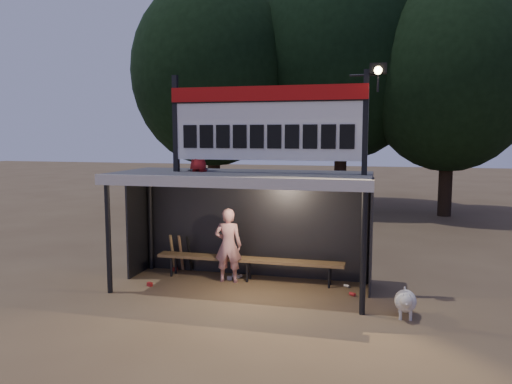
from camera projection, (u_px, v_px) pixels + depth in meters
ground at (241, 288)px, 9.98m from camera, size 80.00×80.00×0.00m
player at (228, 245)px, 10.34m from camera, size 0.61×0.43×1.55m
child_a at (195, 144)px, 10.19m from camera, size 0.67×0.63×1.11m
child_b at (199, 148)px, 9.95m from camera, size 0.52×0.41×0.93m
dugout_shelter at (244, 195)px, 10.00m from camera, size 5.10×2.08×2.32m
scoreboard_assembly at (269, 120)px, 9.46m from camera, size 4.10×0.27×1.99m
bench at (249, 260)px, 10.46m from camera, size 4.00×0.35×0.48m
tree_left at (213, 73)px, 19.95m from camera, size 6.46×6.46×9.27m
tree_mid at (342, 57)px, 20.11m from camera, size 7.22×7.22×10.36m
tree_right at (450, 76)px, 18.28m from camera, size 6.08×6.08×8.72m
dog at (406, 301)px, 8.36m from camera, size 0.36×0.81×0.49m
bats at (181, 253)px, 11.12m from camera, size 0.47×0.32×0.84m
litter at (243, 280)px, 10.41m from camera, size 4.15×1.29×0.08m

